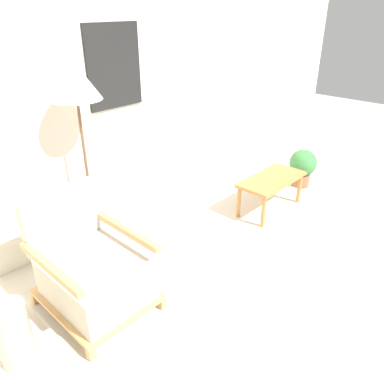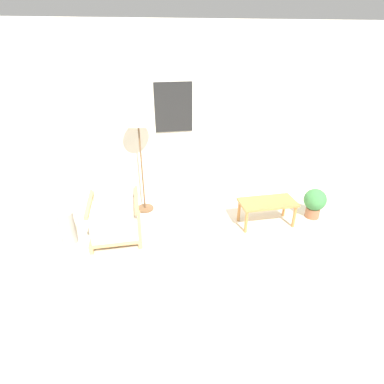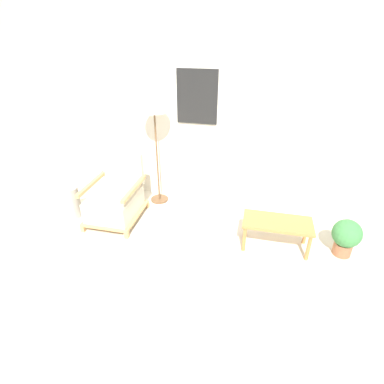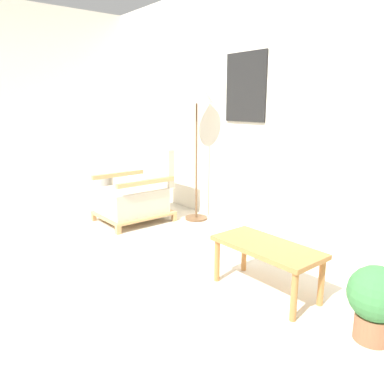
# 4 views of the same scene
# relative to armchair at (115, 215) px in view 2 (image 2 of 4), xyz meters

# --- Properties ---
(ground_plane) EXTENTS (14.00, 14.00, 0.00)m
(ground_plane) POSITION_rel_armchair_xyz_m (1.06, -1.28, -0.30)
(ground_plane) COLOR beige
(wall_back) EXTENTS (8.00, 0.09, 2.70)m
(wall_back) POSITION_rel_armchair_xyz_m (1.06, 0.88, 1.05)
(wall_back) COLOR silver
(wall_back) RESTS_ON ground_plane
(armchair) EXTENTS (0.67, 0.80, 0.86)m
(armchair) POSITION_rel_armchair_xyz_m (0.00, 0.00, 0.00)
(armchair) COLOR tan
(armchair) RESTS_ON ground_plane
(floor_lamp) EXTENTS (0.39, 0.39, 1.68)m
(floor_lamp) POSITION_rel_armchair_xyz_m (0.42, 0.60, 1.16)
(floor_lamp) COLOR brown
(floor_lamp) RESTS_ON ground_plane
(coffee_table) EXTENTS (0.81, 0.39, 0.38)m
(coffee_table) POSITION_rel_armchair_xyz_m (2.16, -0.16, 0.03)
(coffee_table) COLOR #B2753D
(coffee_table) RESTS_ON ground_plane
(vase) EXTENTS (0.21, 0.21, 0.45)m
(vase) POSITION_rel_armchair_xyz_m (-0.63, -0.09, -0.07)
(vase) COLOR #9E998E
(vase) RESTS_ON ground_plane
(potted_plant) EXTENTS (0.33, 0.33, 0.47)m
(potted_plant) POSITION_rel_armchair_xyz_m (2.94, -0.12, -0.03)
(potted_plant) COLOR #935B3D
(potted_plant) RESTS_ON ground_plane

